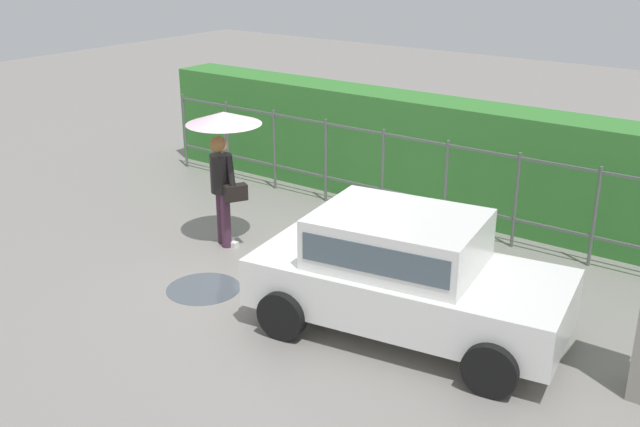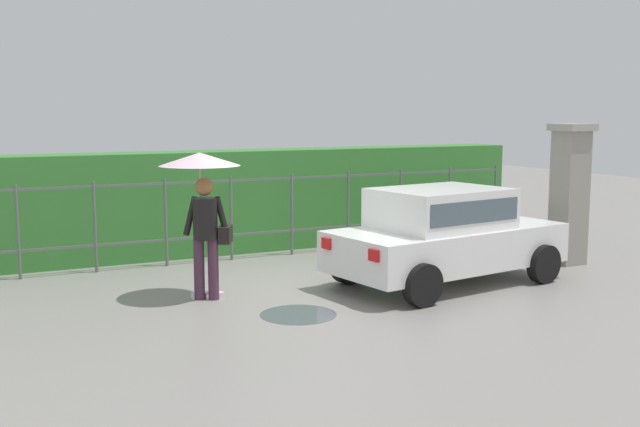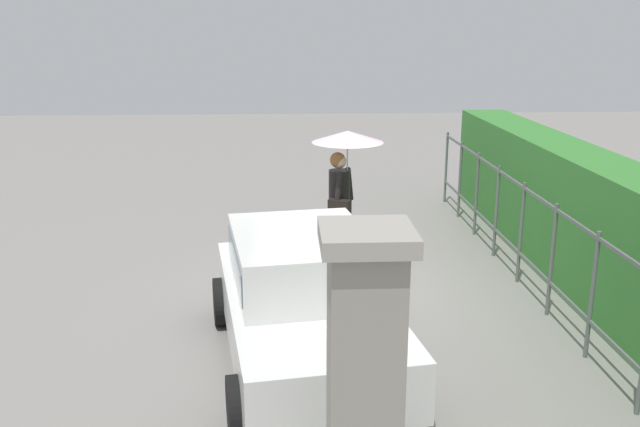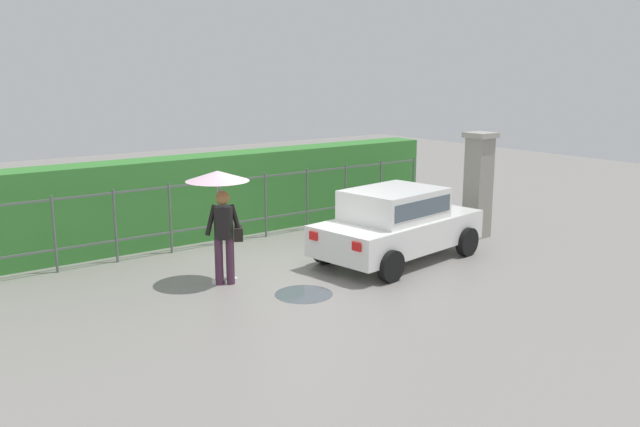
% 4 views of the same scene
% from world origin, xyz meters
% --- Properties ---
extents(ground_plane, '(40.00, 40.00, 0.00)m').
position_xyz_m(ground_plane, '(0.00, 0.00, 0.00)').
color(ground_plane, gray).
extents(car, '(3.92, 2.30, 1.48)m').
position_xyz_m(car, '(2.11, -0.61, 0.80)').
color(car, white).
rests_on(car, ground).
extents(pedestrian, '(1.13, 1.13, 2.06)m').
position_xyz_m(pedestrian, '(-1.45, 0.14, 1.58)').
color(pedestrian, '#47283D').
rests_on(pedestrian, ground).
extents(fence_section, '(10.62, 0.05, 1.50)m').
position_xyz_m(fence_section, '(0.42, 2.60, 0.82)').
color(fence_section, '#59605B').
rests_on(fence_section, ground).
extents(hedge_row, '(11.57, 0.90, 1.90)m').
position_xyz_m(hedge_row, '(0.42, 3.46, 0.95)').
color(hedge_row, '#387F33').
rests_on(hedge_row, ground).
extents(puddle_near, '(1.01, 1.01, 0.00)m').
position_xyz_m(puddle_near, '(-0.62, -1.24, 0.00)').
color(puddle_near, '#4C545B').
rests_on(puddle_near, ground).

